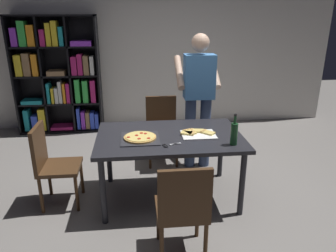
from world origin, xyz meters
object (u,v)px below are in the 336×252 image
bookshelf (58,77)px  kitchen_scissors (169,145)px  chair_near_camera (183,207)px  chair_left_end (51,161)px  pepperoni_pizza_on_tray (140,138)px  wine_bottle (234,133)px  chair_far_side (162,125)px  dining_table (169,141)px  person_serving_pizza (199,94)px

bookshelf → kitchen_scissors: bookshelf is taller
chair_near_camera → chair_left_end: bearing=142.0°
pepperoni_pizza_on_tray → kitchen_scissors: pepperoni_pizza_on_tray is taller
chair_near_camera → wine_bottle: bearing=47.7°
chair_far_side → pepperoni_pizza_on_tray: bearing=-106.5°
chair_near_camera → pepperoni_pizza_on_tray: 0.99m
dining_table → wine_bottle: bearing=-27.9°
dining_table → chair_near_camera: chair_near_camera is taller
dining_table → kitchen_scissors: 0.29m
kitchen_scissors → chair_left_end: bearing=167.0°
chair_near_camera → bookshelf: bearing=116.0°
chair_far_side → chair_left_end: 1.60m
chair_left_end → person_serving_pizza: person_serving_pizza is taller
chair_far_side → pepperoni_pizza_on_tray: size_ratio=2.27×
chair_far_side → dining_table: bearing=-90.0°
bookshelf → pepperoni_pizza_on_tray: (1.32, -2.45, -0.19)m
chair_near_camera → pepperoni_pizza_on_tray: (-0.31, 0.90, 0.25)m
chair_far_side → wine_bottle: size_ratio=2.85×
chair_near_camera → chair_left_end: size_ratio=1.00×
chair_left_end → wine_bottle: wine_bottle is taller
wine_bottle → kitchen_scissors: wine_bottle is taller
chair_left_end → pepperoni_pizza_on_tray: size_ratio=2.27×
pepperoni_pizza_on_tray → kitchen_scissors: bearing=-36.2°
bookshelf → chair_left_end: bearing=-80.9°
pepperoni_pizza_on_tray → kitchen_scissors: (0.28, -0.20, -0.01)m
dining_table → chair_far_side: 1.00m
pepperoni_pizza_on_tray → wine_bottle: 0.95m
chair_near_camera → chair_left_end: 1.60m
chair_far_side → kitchen_scissors: size_ratio=4.53×
wine_bottle → kitchen_scissors: size_ratio=1.59×
chair_near_camera → pepperoni_pizza_on_tray: size_ratio=2.27×
dining_table → chair_left_end: (-1.26, 0.00, -0.16)m
bookshelf → wine_bottle: (2.24, -2.69, -0.09)m
chair_near_camera → kitchen_scissors: size_ratio=4.53×
chair_near_camera → person_serving_pizza: 1.87m
chair_far_side → bookshelf: bookshelf is taller
dining_table → person_serving_pizza: (0.46, 0.76, 0.32)m
chair_near_camera → pepperoni_pizza_on_tray: bearing=109.2°
wine_bottle → kitchen_scissors: 0.65m
bookshelf → person_serving_pizza: (2.10, -1.61, 0.04)m
dining_table → kitchen_scissors: size_ratio=7.78×
chair_far_side → person_serving_pizza: 0.70m
dining_table → bookshelf: 2.90m
chair_near_camera → wine_bottle: 0.97m
dining_table → chair_far_side: size_ratio=1.72×
bookshelf → chair_far_side: bearing=-40.3°
chair_far_side → pepperoni_pizza_on_tray: chair_far_side is taller
chair_near_camera → kitchen_scissors: bearing=93.1°
chair_far_side → person_serving_pizza: person_serving_pizza is taller
dining_table → chair_far_side: (0.00, 0.98, -0.16)m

